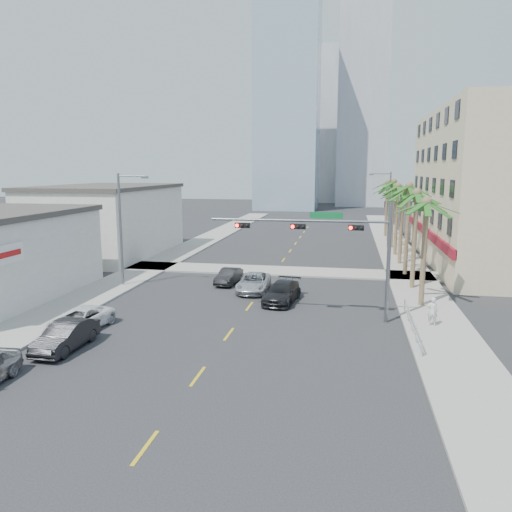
# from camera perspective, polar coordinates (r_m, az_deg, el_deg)

# --- Properties ---
(ground) EXTENTS (260.00, 260.00, 0.00)m
(ground) POSITION_cam_1_polar(r_m,az_deg,el_deg) (25.32, -5.31, -11.77)
(ground) COLOR #262628
(ground) RESTS_ON ground
(sidewalk_right) EXTENTS (4.00, 120.00, 0.15)m
(sidewalk_right) POSITION_cam_1_polar(r_m,az_deg,el_deg) (43.94, 17.47, -2.72)
(sidewalk_right) COLOR gray
(sidewalk_right) RESTS_ON ground
(sidewalk_left) EXTENTS (4.00, 120.00, 0.15)m
(sidewalk_left) POSITION_cam_1_polar(r_m,az_deg,el_deg) (47.38, -12.70, -1.60)
(sidewalk_left) COLOR gray
(sidewalk_left) RESTS_ON ground
(sidewalk_cross) EXTENTS (80.00, 4.00, 0.15)m
(sidewalk_cross) POSITION_cam_1_polar(r_m,az_deg,el_deg) (46.02, 2.18, -1.70)
(sidewalk_cross) COLOR gray
(sidewalk_cross) RESTS_ON ground
(building_right) EXTENTS (15.25, 28.00, 15.00)m
(building_right) POSITION_cam_1_polar(r_m,az_deg,el_deg) (54.85, 27.13, 6.92)
(building_right) COLOR #CDB790
(building_right) RESTS_ON ground
(building_left_far) EXTENTS (11.00, 18.00, 7.20)m
(building_left_far) POSITION_cam_1_polar(r_m,az_deg,el_deg) (57.20, -16.61, 3.75)
(building_left_far) COLOR beige
(building_left_far) RESTS_ON ground
(tower_far_left) EXTENTS (14.00, 14.00, 48.00)m
(tower_far_left) POSITION_cam_1_polar(r_m,az_deg,el_deg) (119.40, 3.66, 16.95)
(tower_far_left) COLOR #99B2C6
(tower_far_left) RESTS_ON ground
(tower_far_right) EXTENTS (12.00, 12.00, 60.00)m
(tower_far_right) POSITION_cam_1_polar(r_m,az_deg,el_deg) (134.23, 12.14, 18.56)
(tower_far_right) COLOR #ADADB2
(tower_far_right) RESTS_ON ground
(tower_far_center) EXTENTS (16.00, 16.00, 42.00)m
(tower_far_center) POSITION_cam_1_polar(r_m,az_deg,el_deg) (148.37, 7.08, 14.36)
(tower_far_center) COLOR #ADADB2
(tower_far_center) RESTS_ON ground
(traffic_signal_mast) EXTENTS (11.12, 0.54, 7.20)m
(traffic_signal_mast) POSITION_cam_1_polar(r_m,az_deg,el_deg) (30.86, 9.06, 1.83)
(traffic_signal_mast) COLOR slate
(traffic_signal_mast) RESTS_ON ground
(palm_tree_0) EXTENTS (4.80, 4.80, 7.80)m
(palm_tree_0) POSITION_cam_1_polar(r_m,az_deg,el_deg) (35.04, 18.93, 5.70)
(palm_tree_0) COLOR brown
(palm_tree_0) RESTS_ON ground
(palm_tree_1) EXTENTS (4.80, 4.80, 8.16)m
(palm_tree_1) POSITION_cam_1_polar(r_m,az_deg,el_deg) (40.17, 17.91, 6.72)
(palm_tree_1) COLOR brown
(palm_tree_1) RESTS_ON ground
(palm_tree_2) EXTENTS (4.80, 4.80, 8.52)m
(palm_tree_2) POSITION_cam_1_polar(r_m,az_deg,el_deg) (45.31, 17.12, 7.51)
(palm_tree_2) COLOR brown
(palm_tree_2) RESTS_ON ground
(palm_tree_3) EXTENTS (4.80, 4.80, 7.80)m
(palm_tree_3) POSITION_cam_1_polar(r_m,az_deg,el_deg) (50.51, 16.43, 6.96)
(palm_tree_3) COLOR brown
(palm_tree_3) RESTS_ON ground
(palm_tree_4) EXTENTS (4.80, 4.80, 8.16)m
(palm_tree_4) POSITION_cam_1_polar(r_m,az_deg,el_deg) (55.66, 15.92, 7.58)
(palm_tree_4) COLOR brown
(palm_tree_4) RESTS_ON ground
(palm_tree_5) EXTENTS (4.80, 4.80, 8.52)m
(palm_tree_5) POSITION_cam_1_polar(r_m,az_deg,el_deg) (60.83, 15.49, 8.10)
(palm_tree_5) COLOR brown
(palm_tree_5) RESTS_ON ground
(palm_tree_6) EXTENTS (4.80, 4.80, 7.80)m
(palm_tree_6) POSITION_cam_1_polar(r_m,az_deg,el_deg) (66.03, 15.09, 7.63)
(palm_tree_6) COLOR brown
(palm_tree_6) RESTS_ON ground
(palm_tree_7) EXTENTS (4.80, 4.80, 8.16)m
(palm_tree_7) POSITION_cam_1_polar(r_m,az_deg,el_deg) (71.21, 14.79, 8.06)
(palm_tree_7) COLOR brown
(palm_tree_7) RESTS_ON ground
(streetlight_left) EXTENTS (2.55, 0.25, 9.00)m
(streetlight_left) POSITION_cam_1_polar(r_m,az_deg,el_deg) (40.82, -14.98, 3.56)
(streetlight_left) COLOR slate
(streetlight_left) RESTS_ON ground
(streetlight_right) EXTENTS (2.55, 0.25, 9.00)m
(streetlight_right) POSITION_cam_1_polar(r_m,az_deg,el_deg) (60.92, 14.81, 5.56)
(streetlight_right) COLOR slate
(streetlight_right) RESTS_ON ground
(guardrail) EXTENTS (0.08, 8.08, 1.00)m
(guardrail) POSITION_cam_1_polar(r_m,az_deg,el_deg) (30.12, 17.40, -7.27)
(guardrail) COLOR silver
(guardrail) RESTS_ON ground
(car_parked_mid) EXTENTS (1.66, 4.49, 1.47)m
(car_parked_mid) POSITION_cam_1_polar(r_m,az_deg,el_deg) (28.18, -20.91, -8.53)
(car_parked_mid) COLOR black
(car_parked_mid) RESTS_ON ground
(car_parked_far) EXTENTS (2.73, 4.92, 1.30)m
(car_parked_far) POSITION_cam_1_polar(r_m,az_deg,el_deg) (31.10, -19.49, -6.88)
(car_parked_far) COLOR white
(car_parked_far) RESTS_ON ground
(car_lane_left) EXTENTS (1.71, 3.97, 1.27)m
(car_lane_left) POSITION_cam_1_polar(r_m,az_deg,el_deg) (41.06, -3.12, -2.33)
(car_lane_left) COLOR black
(car_lane_left) RESTS_ON ground
(car_lane_center) EXTENTS (2.58, 5.11, 1.39)m
(car_lane_center) POSITION_cam_1_polar(r_m,az_deg,el_deg) (38.52, -0.28, -3.05)
(car_lane_center) COLOR silver
(car_lane_center) RESTS_ON ground
(car_lane_right) EXTENTS (2.55, 5.11, 1.43)m
(car_lane_right) POSITION_cam_1_polar(r_m,az_deg,el_deg) (35.50, 2.99, -4.16)
(car_lane_right) COLOR black
(car_lane_right) RESTS_ON ground
(pedestrian) EXTENTS (0.64, 0.43, 1.71)m
(pedestrian) POSITION_cam_1_polar(r_m,az_deg,el_deg) (31.57, 19.51, -5.97)
(pedestrian) COLOR silver
(pedestrian) RESTS_ON sidewalk_right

